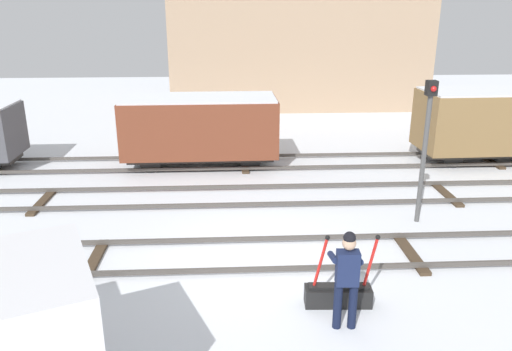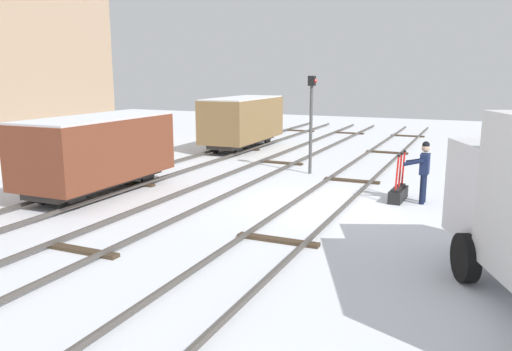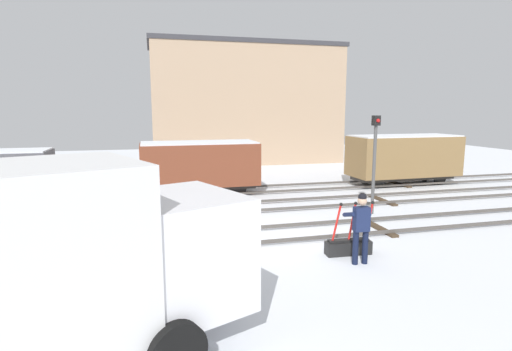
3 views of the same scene
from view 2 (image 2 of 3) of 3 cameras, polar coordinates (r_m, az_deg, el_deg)
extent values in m
plane|color=silver|center=(14.73, 7.54, -3.34)|extent=(60.00, 60.00, 0.00)
cube|color=#4C4742|center=(14.52, 10.28, -3.12)|extent=(44.00, 0.07, 0.10)
cube|color=#4C4742|center=(14.91, 4.90, -2.59)|extent=(44.00, 0.07, 0.10)
cube|color=#423323|center=(11.52, 2.47, -7.28)|extent=(0.24, 1.94, 0.08)
cube|color=#423323|center=(18.04, 10.76, -0.57)|extent=(0.24, 1.94, 0.08)
cube|color=#423323|center=(24.84, 14.57, 2.54)|extent=(0.24, 1.94, 0.08)
cube|color=#423323|center=(31.74, 16.73, 4.30)|extent=(0.24, 1.94, 0.08)
cube|color=#4C4742|center=(15.73, -2.57, -1.81)|extent=(44.00, 0.07, 0.10)
cube|color=#4C4742|center=(16.41, -7.07, -1.33)|extent=(44.00, 0.07, 0.10)
cube|color=#423323|center=(11.51, -19.24, -7.96)|extent=(0.24, 1.94, 0.08)
cube|color=#423323|center=(21.29, 2.78, 1.46)|extent=(0.24, 1.94, 0.08)
cube|color=#423323|center=(32.40, 10.39, 4.74)|extent=(0.24, 1.94, 0.08)
cube|color=#4C4742|center=(17.40, -12.17, -0.77)|extent=(44.00, 0.07, 0.10)
cube|color=#4C4742|center=(18.27, -15.82, -0.36)|extent=(44.00, 0.07, 0.10)
cube|color=#423323|center=(17.84, -14.02, -0.84)|extent=(0.24, 1.94, 0.08)
cube|color=#423323|center=(25.23, -1.66, 3.04)|extent=(0.24, 1.94, 0.08)
cube|color=#423323|center=(33.31, 4.95, 5.06)|extent=(0.24, 1.94, 0.08)
cube|color=black|center=(15.70, 15.75, -2.08)|extent=(1.26, 0.42, 0.36)
cube|color=black|center=(15.65, 15.79, -1.33)|extent=(1.12, 0.25, 0.06)
cylinder|color=red|center=(15.21, 15.62, 0.17)|extent=(0.27, 0.07, 1.04)
sphere|color=black|center=(15.22, 15.81, 2.14)|extent=(0.09, 0.09, 0.09)
cylinder|color=red|center=(15.63, 15.94, 0.47)|extent=(0.22, 0.07, 1.05)
sphere|color=black|center=(15.63, 16.11, 2.39)|extent=(0.09, 0.09, 0.09)
cylinder|color=red|center=(16.09, 16.28, 0.75)|extent=(0.25, 0.07, 1.04)
sphere|color=black|center=(16.10, 16.44, 2.61)|extent=(0.09, 0.09, 0.09)
cylinder|color=#111831|center=(15.40, 18.25, -1.53)|extent=(0.15, 0.15, 0.86)
cylinder|color=#111831|center=(15.65, 18.40, -1.34)|extent=(0.15, 0.15, 0.86)
cube|color=#192347|center=(15.39, 18.50, 1.24)|extent=(0.39, 0.26, 0.61)
sphere|color=tan|center=(15.32, 18.61, 2.94)|extent=(0.23, 0.23, 0.23)
sphere|color=black|center=(15.30, 18.63, 3.29)|extent=(0.21, 0.21, 0.21)
cylinder|color=#192347|center=(15.22, 17.36, 1.41)|extent=(0.14, 0.59, 0.26)
cylinder|color=#192347|center=(15.63, 17.61, 1.59)|extent=(0.14, 0.59, 0.23)
cube|color=black|center=(11.50, 25.66, 0.77)|extent=(0.72, 1.67, 0.76)
cylinder|color=black|center=(10.06, 22.56, -8.55)|extent=(0.93, 0.57, 0.90)
cylinder|color=#4C4C4C|center=(19.02, 6.20, 5.08)|extent=(0.12, 0.12, 3.28)
cube|color=black|center=(18.91, 6.32, 10.57)|extent=(0.24, 0.24, 0.36)
sphere|color=red|center=(18.87, 6.70, 10.56)|extent=(0.14, 0.14, 0.14)
cube|color=#2D2B28|center=(16.64, -17.26, -0.63)|extent=(4.93, 1.42, 0.20)
cube|color=brown|center=(16.47, -17.48, 2.89)|extent=(5.20, 2.32, 1.87)
cube|color=silver|center=(16.36, -17.68, 6.23)|extent=(5.10, 2.23, 0.06)
cylinder|color=black|center=(15.03, -19.59, -2.25)|extent=(0.70, 0.11, 0.70)
cylinder|color=black|center=(15.89, -22.88, -1.77)|extent=(0.70, 0.11, 0.70)
cylinder|color=black|center=(17.57, -12.17, 0.08)|extent=(0.70, 0.11, 0.70)
cylinder|color=black|center=(18.31, -15.33, 0.39)|extent=(0.70, 0.11, 0.70)
cube|color=#2D2B28|center=(25.35, -1.48, 3.90)|extent=(5.34, 1.44, 0.20)
cube|color=olive|center=(25.23, -1.49, 6.39)|extent=(5.64, 2.32, 2.00)
cube|color=silver|center=(25.16, -1.50, 8.73)|extent=(5.52, 2.23, 0.06)
cylinder|color=black|center=(23.47, -1.95, 3.17)|extent=(0.70, 0.12, 0.70)
cylinder|color=black|center=(24.00, -4.58, 3.32)|extent=(0.70, 0.12, 0.70)
cylinder|color=black|center=(26.79, 1.31, 4.21)|extent=(0.70, 0.12, 0.70)
cylinder|color=black|center=(27.25, -1.06, 4.33)|extent=(0.70, 0.12, 0.70)
camera|label=1|loc=(14.55, 50.02, 13.83)|focal=35.27mm
camera|label=3|loc=(12.56, 60.76, 6.14)|focal=28.45mm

